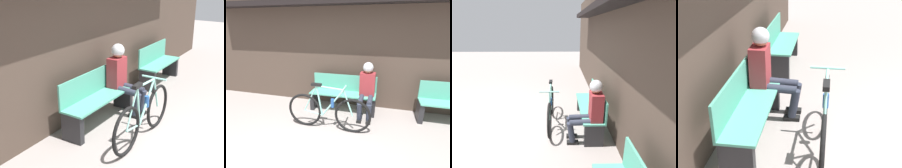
# 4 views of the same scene
# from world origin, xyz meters

# --- Properties ---
(storefront_wall) EXTENTS (12.00, 0.56, 3.20)m
(storefront_wall) POSITION_xyz_m (0.00, 2.79, 1.66)
(storefront_wall) COLOR #4C3D33
(storefront_wall) RESTS_ON ground_plane
(park_bench_near) EXTENTS (1.57, 0.42, 0.87)m
(park_bench_near) POSITION_xyz_m (0.13, 2.38, 0.41)
(park_bench_near) COLOR #51A88E
(park_bench_near) RESTS_ON ground_plane
(bicycle) EXTENTS (1.71, 0.40, 0.96)m
(bicycle) POSITION_xyz_m (0.03, 1.49, 0.39)
(bicycle) COLOR black
(bicycle) RESTS_ON ground_plane
(person_seated) EXTENTS (0.34, 0.66, 1.24)m
(person_seated) POSITION_xyz_m (0.70, 2.26, 0.71)
(person_seated) COLOR #2D3342
(person_seated) RESTS_ON ground_plane
(park_bench_far) EXTENTS (1.33, 0.42, 0.87)m
(park_bench_far) POSITION_xyz_m (2.50, 2.37, 0.39)
(park_bench_far) COLOR #51A88E
(park_bench_far) RESTS_ON ground_plane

